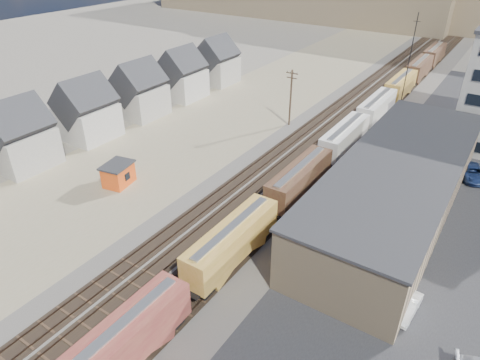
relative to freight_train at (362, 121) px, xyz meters
The scene contains 13 objects.
ground 44.42m from the freight_train, 94.92° to the right, with size 300.00×300.00×0.00m, color #6B6356.
ballast_bed 7.49m from the freight_train, 123.10° to the left, with size 18.00×200.00×0.06m, color #4C4742.
dirt_yard 24.32m from the freight_train, behind, with size 24.00×180.00×0.03m, color gray.
asphalt_lot 20.57m from the freight_train, 26.75° to the right, with size 26.00×120.00×0.04m, color #232326.
rail_tracks 7.75m from the freight_train, 126.74° to the left, with size 11.40×200.00×0.24m.
freight_train is the anchor object (origin of this frame).
warehouse 22.21m from the freight_train, 59.75° to the right, with size 12.40×40.40×7.25m.
utility_pole_north 12.74m from the freight_train, 169.99° to the right, with size 2.20×0.32×10.00m.
radio_mast 17.19m from the freight_train, 82.09° to the left, with size 1.20×0.16×18.00m.
townhouse_row 42.41m from the freight_train, 153.11° to the right, with size 8.15×68.16×10.47m.
maintenance_shed 39.99m from the freight_train, 123.38° to the right, with size 4.05×4.81×3.12m.
parked_car_white 38.99m from the freight_train, 63.99° to the right, with size 1.57×4.50×1.48m, color white.
parked_car_blue 18.77m from the freight_train, 15.10° to the right, with size 2.85×6.17×1.72m, color navy.
Camera 1 is at (23.51, -22.09, 30.23)m, focal length 32.00 mm.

